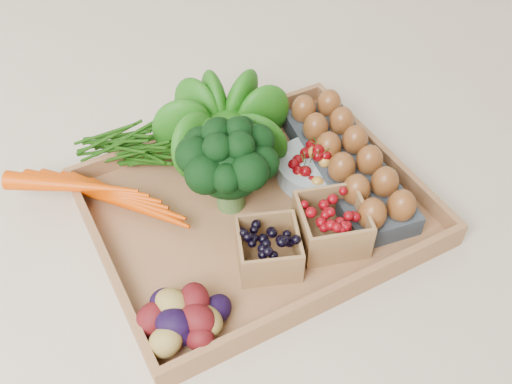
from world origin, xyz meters
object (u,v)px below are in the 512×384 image
broccoli (230,179)px  tray (256,212)px  egg_carton (346,168)px  cherry_bowl (316,169)px

broccoli → tray: bearing=-44.2°
tray → egg_carton: egg_carton is taller
tray → cherry_bowl: size_ratio=3.79×
tray → egg_carton: (0.19, -0.00, 0.03)m
tray → cherry_bowl: (0.14, 0.02, 0.03)m
tray → egg_carton: 0.19m
broccoli → egg_carton: broccoli is taller
cherry_bowl → egg_carton: size_ratio=0.42×
cherry_bowl → egg_carton: egg_carton is taller
tray → broccoli: (-0.03, 0.03, 0.07)m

